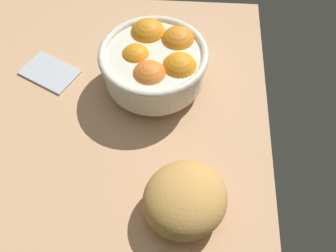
% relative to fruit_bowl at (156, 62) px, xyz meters
% --- Properties ---
extents(ground_plane, '(0.66, 0.68, 0.03)m').
position_rel_fruit_bowl_xyz_m(ground_plane, '(0.10, 0.06, -0.08)').
color(ground_plane, tan).
extents(fruit_bowl, '(0.22, 0.22, 0.11)m').
position_rel_fruit_bowl_xyz_m(fruit_bowl, '(0.00, 0.00, 0.00)').
color(fruit_bowl, silver).
rests_on(fruit_bowl, ground).
extents(bread_loaf, '(0.20, 0.20, 0.08)m').
position_rel_fruit_bowl_xyz_m(bread_loaf, '(-0.07, 0.28, -0.02)').
color(bread_loaf, tan).
rests_on(bread_loaf, ground).
extents(napkin_folded, '(0.14, 0.12, 0.01)m').
position_rel_fruit_bowl_xyz_m(napkin_folded, '(0.24, -0.01, -0.06)').
color(napkin_folded, '#B6BBC5').
rests_on(napkin_folded, ground).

